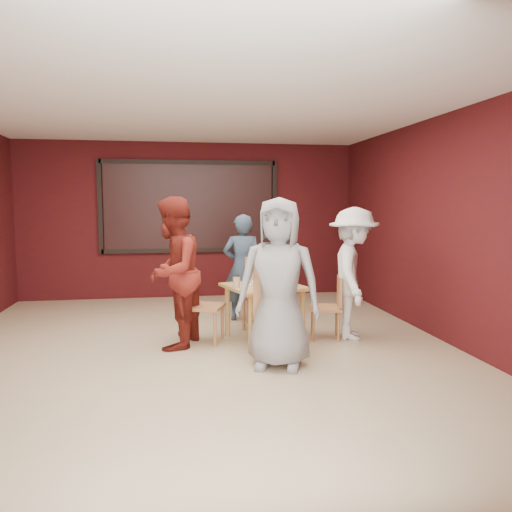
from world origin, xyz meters
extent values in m
plane|color=tan|center=(0.00, 0.00, 0.00)|extent=(7.00, 7.00, 0.00)
cube|color=black|center=(0.00, 3.45, 1.65)|extent=(3.00, 0.02, 1.50)
cube|color=tan|center=(0.81, 0.39, 0.67)|extent=(1.09, 1.09, 0.04)
cylinder|color=tan|center=(0.38, 0.63, 0.33)|extent=(0.06, 0.06, 0.65)
cylinder|color=tan|center=(1.05, 0.83, 0.33)|extent=(0.06, 0.06, 0.65)
cylinder|color=tan|center=(0.58, -0.04, 0.33)|extent=(0.06, 0.06, 0.65)
cylinder|color=tan|center=(1.25, 0.16, 0.33)|extent=(0.06, 0.06, 0.65)
cylinder|color=white|center=(0.81, 0.12, 0.70)|extent=(0.22, 0.22, 0.01)
cone|color=#DD9B4E|center=(0.81, 0.12, 0.71)|extent=(0.20, 0.20, 0.02)
cylinder|color=beige|center=(0.93, 0.03, 0.76)|extent=(0.09, 0.09, 0.14)
cylinder|color=black|center=(0.93, 0.03, 0.84)|extent=(0.09, 0.09, 0.01)
cylinder|color=white|center=(0.81, 0.67, 0.70)|extent=(0.22, 0.22, 0.01)
cone|color=#DD9B4E|center=(0.81, 0.67, 0.71)|extent=(0.20, 0.20, 0.02)
cylinder|color=beige|center=(0.69, 0.75, 0.76)|extent=(0.09, 0.09, 0.14)
cylinder|color=black|center=(0.69, 0.75, 0.84)|extent=(0.09, 0.09, 0.01)
cylinder|color=white|center=(0.54, 0.39, 0.70)|extent=(0.22, 0.22, 0.01)
cone|color=#DD9B4E|center=(0.54, 0.39, 0.71)|extent=(0.20, 0.20, 0.02)
cylinder|color=beige|center=(0.45, 0.27, 0.76)|extent=(0.09, 0.09, 0.14)
cylinder|color=black|center=(0.45, 0.27, 0.84)|extent=(0.09, 0.09, 0.01)
cylinder|color=white|center=(1.09, 0.39, 0.70)|extent=(0.22, 0.22, 0.01)
cone|color=#DD9B4E|center=(1.09, 0.39, 0.71)|extent=(0.20, 0.20, 0.02)
cylinder|color=beige|center=(1.17, 0.51, 0.76)|extent=(0.09, 0.09, 0.14)
cylinder|color=black|center=(1.17, 0.51, 0.84)|extent=(0.09, 0.09, 0.01)
cylinder|color=white|center=(0.89, 0.37, 0.74)|extent=(0.06, 0.06, 0.10)
cylinder|color=white|center=(0.83, 0.32, 0.73)|extent=(0.05, 0.05, 0.08)
cylinder|color=red|center=(0.74, 0.35, 0.76)|extent=(0.07, 0.07, 0.15)
cube|color=black|center=(0.80, 0.42, 0.74)|extent=(0.12, 0.07, 0.10)
cube|color=#B77A47|center=(0.80, -0.24, 0.47)|extent=(0.52, 0.52, 0.04)
cylinder|color=#B77A47|center=(1.01, -0.08, 0.22)|extent=(0.04, 0.04, 0.45)
cylinder|color=#B77A47|center=(0.65, -0.03, 0.22)|extent=(0.04, 0.04, 0.45)
cylinder|color=#B77A47|center=(0.96, -0.45, 0.22)|extent=(0.04, 0.04, 0.45)
cylinder|color=#B77A47|center=(0.59, -0.39, 0.22)|extent=(0.04, 0.04, 0.45)
cube|color=#B77A47|center=(0.77, -0.44, 0.73)|extent=(0.46, 0.10, 0.44)
cube|color=#B77A47|center=(0.86, 1.01, 0.47)|extent=(0.57, 0.57, 0.04)
cylinder|color=#B77A47|center=(0.63, 0.88, 0.22)|extent=(0.04, 0.04, 0.45)
cylinder|color=#B77A47|center=(0.98, 0.78, 0.22)|extent=(0.04, 0.04, 0.45)
cylinder|color=#B77A47|center=(0.73, 1.24, 0.22)|extent=(0.04, 0.04, 0.45)
cylinder|color=#B77A47|center=(1.09, 1.13, 0.22)|extent=(0.04, 0.04, 0.45)
cube|color=#B77A47|center=(0.92, 1.21, 0.73)|extent=(0.45, 0.17, 0.44)
cube|color=#B77A47|center=(0.07, 0.39, 0.45)|extent=(0.56, 0.56, 0.04)
cylinder|color=#B77A47|center=(0.18, 0.16, 0.21)|extent=(0.04, 0.04, 0.43)
cylinder|color=#B77A47|center=(0.30, 0.49, 0.21)|extent=(0.04, 0.04, 0.43)
cylinder|color=#B77A47|center=(-0.16, 0.28, 0.21)|extent=(0.04, 0.04, 0.43)
cylinder|color=#B77A47|center=(-0.04, 0.61, 0.21)|extent=(0.04, 0.04, 0.43)
cube|color=#B77A47|center=(-0.12, 0.45, 0.70)|extent=(0.18, 0.42, 0.42)
cube|color=#B77A47|center=(1.59, 0.32, 0.39)|extent=(0.46, 0.46, 0.04)
cylinder|color=#B77A47|center=(1.47, 0.51, 0.19)|extent=(0.03, 0.03, 0.38)
cylinder|color=#B77A47|center=(1.40, 0.20, 0.19)|extent=(0.03, 0.03, 0.38)
cylinder|color=#B77A47|center=(1.77, 0.43, 0.19)|extent=(0.03, 0.03, 0.38)
cylinder|color=#B77A47|center=(1.70, 0.13, 0.19)|extent=(0.03, 0.03, 0.38)
cube|color=#B77A47|center=(1.75, 0.28, 0.61)|extent=(0.12, 0.38, 0.37)
imported|color=gray|center=(0.77, -0.66, 0.89)|extent=(1.00, 0.82, 1.77)
imported|color=#32465A|center=(0.69, 1.50, 0.78)|extent=(0.62, 0.45, 1.55)
imported|color=maroon|center=(-0.31, 0.26, 0.89)|extent=(0.93, 1.05, 1.79)
imported|color=white|center=(1.94, 0.29, 0.83)|extent=(0.91, 1.21, 1.66)
camera|label=1|loc=(-0.28, -5.65, 1.70)|focal=35.00mm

